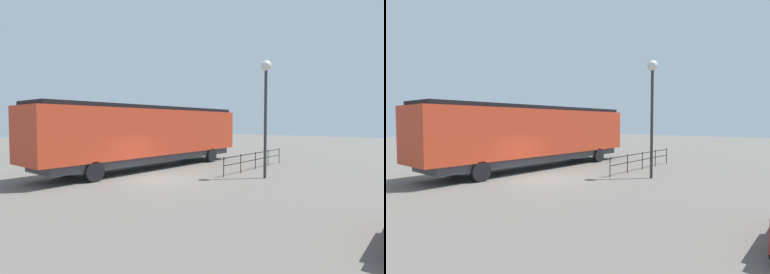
# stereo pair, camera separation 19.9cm
# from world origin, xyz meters

# --- Properties ---
(ground_plane) EXTENTS (120.00, 120.00, 0.00)m
(ground_plane) POSITION_xyz_m (0.00, 0.00, 0.00)
(ground_plane) COLOR #666059
(locomotive) EXTENTS (3.17, 16.48, 4.24)m
(locomotive) POSITION_xyz_m (-3.65, 3.20, 2.37)
(locomotive) COLOR red
(locomotive) RESTS_ON ground_plane
(lamp_post) EXTENTS (0.59, 0.59, 6.59)m
(lamp_post) POSITION_xyz_m (4.25, 4.17, 4.90)
(lamp_post) COLOR #2D2D2D
(lamp_post) RESTS_ON ground_plane
(platform_fence) EXTENTS (0.05, 7.76, 1.19)m
(platform_fence) POSITION_xyz_m (2.30, 6.77, 0.77)
(platform_fence) COLOR black
(platform_fence) RESTS_ON ground_plane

